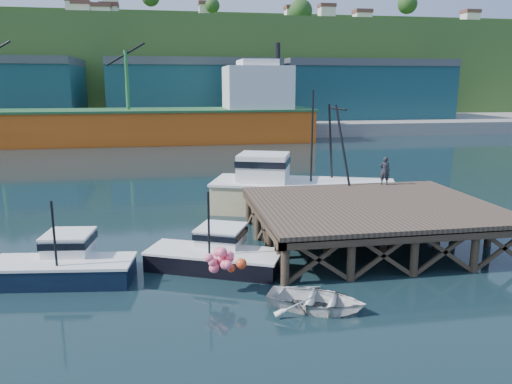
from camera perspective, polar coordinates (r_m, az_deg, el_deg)
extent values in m
plane|color=black|center=(25.34, 1.30, -6.44)|extent=(300.00, 300.00, 0.00)
cube|color=brown|center=(26.38, 13.13, -1.49)|extent=(12.00, 10.00, 0.25)
cube|color=#473828|center=(22.23, 17.96, -5.03)|extent=(12.00, 0.30, 0.35)
cylinder|color=#473828|center=(20.71, 3.33, -8.49)|extent=(0.36, 0.36, 2.60)
cylinder|color=#473828|center=(29.52, -0.85, -2.10)|extent=(0.36, 0.36, 2.60)
cylinder|color=#473828|center=(33.23, 18.95, -1.14)|extent=(0.36, 0.36, 2.60)
cube|color=gray|center=(93.92, -7.14, 7.86)|extent=(160.00, 40.00, 2.00)
cube|color=#17424E|center=(88.67, -7.06, 11.16)|extent=(28.00, 16.00, 9.00)
cube|color=#17424E|center=(95.11, 11.65, 11.08)|extent=(30.00, 16.00, 9.00)
cube|color=#D75814|center=(72.14, -15.86, 7.12)|extent=(55.00, 9.50, 4.40)
cube|color=#26592D|center=(71.99, -15.97, 8.94)|extent=(55.50, 10.00, 0.30)
cube|color=silver|center=(72.65, 0.10, 11.80)|extent=(9.00, 9.00, 6.00)
cube|color=silver|center=(72.70, 0.11, 14.41)|extent=(5.00, 7.00, 1.20)
cylinder|color=black|center=(73.36, 2.50, 15.71)|extent=(0.70, 0.70, 2.50)
cube|color=#2D511E|center=(123.65, -8.02, 13.52)|extent=(220.00, 50.00, 22.00)
cube|color=black|center=(22.51, -21.22, -8.58)|extent=(5.92, 2.79, 0.88)
cube|color=silver|center=(22.36, -21.31, -7.47)|extent=(6.04, 2.85, 0.12)
cube|color=silver|center=(23.15, -20.59, -5.64)|extent=(2.09, 2.09, 0.88)
cube|color=black|center=(23.09, -20.63, -5.17)|extent=(2.20, 2.20, 0.29)
cylinder|color=black|center=(21.44, -22.08, -4.55)|extent=(0.10, 0.10, 2.75)
cube|color=black|center=(22.52, -4.83, -7.84)|extent=(6.22, 4.36, 0.81)
cube|color=silver|center=(22.38, -4.85, -6.82)|extent=(6.34, 4.45, 0.11)
cube|color=silver|center=(23.21, -4.02, -5.10)|extent=(2.57, 2.57, 0.81)
cube|color=black|center=(23.15, -4.03, -4.68)|extent=(2.71, 2.71, 0.27)
cylinder|color=black|center=(21.43, -5.43, -3.73)|extent=(0.10, 0.10, 2.88)
sphere|color=#FF5D7D|center=(19.96, -4.62, -8.75)|extent=(0.38, 0.38, 0.38)
sphere|color=#FF5D7D|center=(20.15, -2.37, -7.96)|extent=(0.38, 0.38, 0.38)
sphere|color=red|center=(19.63, -3.25, -7.98)|extent=(0.38, 0.38, 0.38)
cube|color=beige|center=(32.33, 5.38, -0.64)|extent=(12.02, 7.53, 1.86)
cube|color=silver|center=(32.13, 5.41, 1.07)|extent=(12.29, 7.79, 0.15)
cube|color=silver|center=(31.39, 0.89, 2.48)|extent=(3.89, 3.77, 1.86)
cube|color=black|center=(31.32, 0.89, 3.23)|extent=(4.03, 3.90, 0.41)
cylinder|color=black|center=(31.85, 6.41, 5.93)|extent=(0.12, 0.12, 6.20)
imported|color=silver|center=(18.85, 6.87, -12.13)|extent=(4.42, 4.01, 0.75)
imported|color=black|center=(31.17, 14.50, 2.37)|extent=(0.73, 0.61, 1.71)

